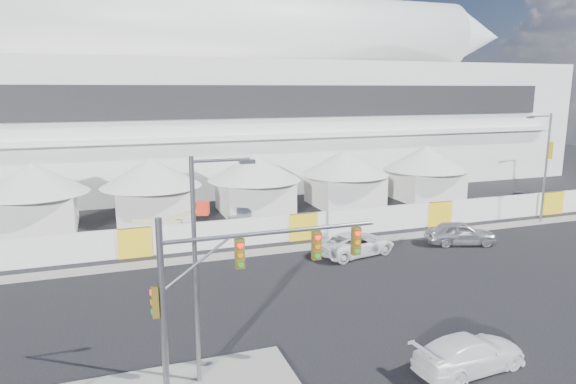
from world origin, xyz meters
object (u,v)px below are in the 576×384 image
object	(u,v)px
pickup_curb	(356,244)
streetlight_curb	(545,160)
streetlight_median	(201,256)
boom_lift	(151,234)
traffic_mast	(216,300)
pickup_near	(470,353)
lot_car_b	(522,198)
sedan_silver	(460,233)

from	to	relation	value
pickup_curb	streetlight_curb	xyz separation A→B (m)	(18.42, 2.52, 4.52)
streetlight_median	boom_lift	xyz separation A→B (m)	(-0.39, 18.69, -4.21)
traffic_mast	boom_lift	world-z (taller)	traffic_mast
traffic_mast	streetlight_median	world-z (taller)	streetlight_median
traffic_mast	streetlight_median	size ratio (longest dim) A/B	0.94
traffic_mast	streetlight_curb	size ratio (longest dim) A/B	0.89
pickup_near	streetlight_median	size ratio (longest dim) A/B	0.57
lot_car_b	boom_lift	bearing A→B (deg)	63.98
sedan_silver	streetlight_curb	size ratio (longest dim) A/B	0.54
lot_car_b	streetlight_curb	xyz separation A→B (m)	(-3.36, -5.44, 4.54)
streetlight_curb	sedan_silver	bearing A→B (deg)	-164.09
pickup_near	sedan_silver	bearing A→B (deg)	-42.34
pickup_near	traffic_mast	xyz separation A→B (m)	(-9.92, 1.16, 3.22)
lot_car_b	streetlight_median	bearing A→B (deg)	92.09
streetlight_median	pickup_near	bearing A→B (deg)	-14.23
pickup_curb	boom_lift	bearing A→B (deg)	50.54
lot_car_b	traffic_mast	distance (m)	40.35
lot_car_b	streetlight_median	size ratio (longest dim) A/B	0.51
streetlight_curb	pickup_near	bearing A→B (deg)	-140.57
streetlight_curb	traffic_mast	bearing A→B (deg)	-152.58
lot_car_b	streetlight_curb	size ratio (longest dim) A/B	0.48
streetlight_median	streetlight_curb	bearing A→B (deg)	25.14
pickup_near	streetlight_median	xyz separation A→B (m)	(-10.15, 2.57, 4.38)
pickup_near	lot_car_b	distance (m)	33.03
pickup_curb	boom_lift	size ratio (longest dim) A/B	0.82
pickup_curb	traffic_mast	distance (m)	18.47
lot_car_b	boom_lift	world-z (taller)	boom_lift
sedan_silver	pickup_near	size ratio (longest dim) A/B	1.00
pickup_curb	traffic_mast	world-z (taller)	traffic_mast
lot_car_b	sedan_silver	bearing A→B (deg)	93.46
pickup_curb	streetlight_curb	world-z (taller)	streetlight_curb
pickup_near	streetlight_curb	bearing A→B (deg)	-56.28
pickup_curb	boom_lift	distance (m)	14.54
streetlight_curb	boom_lift	size ratio (longest dim) A/B	1.35
pickup_near	streetlight_median	bearing A→B (deg)	70.06
sedan_silver	streetlight_curb	xyz separation A→B (m)	(10.25, 2.92, 4.45)
pickup_near	boom_lift	bearing A→B (deg)	20.65
lot_car_b	traffic_mast	world-z (taller)	traffic_mast
sedan_silver	streetlight_median	xyz separation A→B (m)	(-20.68, -11.60, 4.25)
pickup_near	pickup_curb	bearing A→B (deg)	-14.93
sedan_silver	pickup_near	bearing A→B (deg)	160.82
pickup_near	streetlight_curb	xyz separation A→B (m)	(20.79, 17.09, 4.57)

